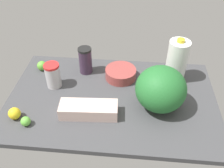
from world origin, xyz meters
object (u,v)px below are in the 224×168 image
object	(u,v)px
shaker_bottle	(85,60)
lemon_far_back	(14,113)
tumbler_cup	(53,75)
egg_carton	(89,110)
lime_by_jug	(42,66)
watermelon	(161,89)
lime_beside_bowl	(26,121)
mixing_bowl	(121,73)
milk_jug	(177,61)

from	to	relation	value
shaker_bottle	lemon_far_back	bearing A→B (deg)	-124.65
tumbler_cup	egg_carton	xyz separation A→B (cm)	(24.88, -22.02, -4.18)
lime_by_jug	lemon_far_back	bearing A→B (deg)	-91.36
watermelon	tumbler_cup	world-z (taller)	watermelon
shaker_bottle	lime_beside_bowl	distance (cm)	53.47
shaker_bottle	tumbler_cup	bearing A→B (deg)	-136.81
lime_by_jug	lime_beside_bowl	world-z (taller)	lime_by_jug
watermelon	mixing_bowl	size ratio (longest dim) A/B	1.40
shaker_bottle	milk_jug	bearing A→B (deg)	-1.64
lime_beside_bowl	egg_carton	bearing A→B (deg)	18.21
egg_carton	watermelon	bearing A→B (deg)	11.92
tumbler_cup	lemon_far_back	bearing A→B (deg)	-115.66
mixing_bowl	lime_beside_bowl	world-z (taller)	mixing_bowl
tumbler_cup	milk_jug	distance (cm)	74.73
lime_by_jug	lime_beside_bowl	distance (cm)	47.76
egg_carton	milk_jug	size ratio (longest dim) A/B	1.09
tumbler_cup	shaker_bottle	distance (cm)	23.07
tumbler_cup	lime_beside_bowl	bearing A→B (deg)	-100.57
egg_carton	lime_by_jug	xyz separation A→B (cm)	(-37.31, 37.16, -0.48)
milk_jug	lemon_far_back	distance (cm)	96.86
shaker_bottle	milk_jug	world-z (taller)	milk_jug
watermelon	lemon_far_back	world-z (taller)	watermelon
watermelon	lime_beside_bowl	bearing A→B (deg)	-163.36
watermelon	shaker_bottle	bearing A→B (deg)	148.78
milk_jug	lime_by_jug	size ratio (longest dim) A/B	4.54
milk_jug	lemon_far_back	xyz separation A→B (cm)	(-86.62, -42.16, -10.04)
shaker_bottle	lemon_far_back	world-z (taller)	shaker_bottle
shaker_bottle	milk_jug	xyz separation A→B (cm)	(56.36, -1.61, 4.45)
egg_carton	shaker_bottle	distance (cm)	39.00
milk_jug	lime_by_jug	world-z (taller)	milk_jug
lime_by_jug	lime_beside_bowl	size ratio (longest dim) A/B	1.22
shaker_bottle	lime_by_jug	xyz separation A→B (cm)	(-29.23, -0.63, -5.71)
egg_carton	tumbler_cup	bearing A→B (deg)	135.10
egg_carton	lime_beside_bowl	world-z (taller)	egg_carton
milk_jug	lemon_far_back	size ratio (longest dim) A/B	4.36
shaker_bottle	lime_beside_bowl	xyz separation A→B (cm)	(-22.81, -47.95, -6.27)
tumbler_cup	lime_by_jug	size ratio (longest dim) A/B	2.49
milk_jug	lime_beside_bowl	bearing A→B (deg)	-149.66
mixing_bowl	lime_by_jug	size ratio (longest dim) A/B	3.13
mixing_bowl	shaker_bottle	bearing A→B (deg)	169.81
watermelon	shaker_bottle	distance (cm)	53.27
milk_jug	lemon_far_back	bearing A→B (deg)	-154.05
tumbler_cup	watermelon	bearing A→B (deg)	-10.72
tumbler_cup	lemon_far_back	world-z (taller)	tumbler_cup
tumbler_cup	lemon_far_back	distance (cm)	31.39
watermelon	milk_jug	size ratio (longest dim) A/B	0.96
shaker_bottle	mixing_bowl	size ratio (longest dim) A/B	0.91
watermelon	milk_jug	distance (cm)	28.16
egg_carton	lime_by_jug	distance (cm)	52.66
milk_jug	mixing_bowl	size ratio (longest dim) A/B	1.45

